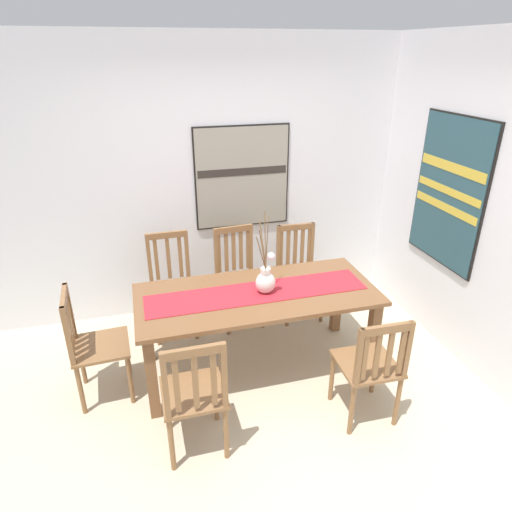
{
  "coord_description": "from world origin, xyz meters",
  "views": [
    {
      "loc": [
        -0.82,
        -2.43,
        2.54
      ],
      "look_at": [
        0.04,
        0.66,
        1.05
      ],
      "focal_mm": 31.37,
      "sensor_mm": 36.0,
      "label": 1
    }
  ],
  "objects_px": {
    "chair_3": "(298,269)",
    "painting_on_back_wall": "(242,177)",
    "dining_table": "(257,304)",
    "centerpiece_vase": "(266,280)",
    "chair_2": "(194,394)",
    "painting_on_side_wall": "(450,192)",
    "chair_5": "(91,343)",
    "chair_1": "(371,365)",
    "chair_4": "(172,284)",
    "chair_0": "(238,274)"
  },
  "relations": [
    {
      "from": "chair_2",
      "to": "chair_3",
      "type": "bearing_deg",
      "value": 49.72
    },
    {
      "from": "painting_on_back_wall",
      "to": "painting_on_side_wall",
      "type": "relative_size",
      "value": 0.78
    },
    {
      "from": "dining_table",
      "to": "chair_1",
      "type": "relative_size",
      "value": 2.15
    },
    {
      "from": "chair_4",
      "to": "chair_0",
      "type": "bearing_deg",
      "value": 1.03
    },
    {
      "from": "chair_5",
      "to": "centerpiece_vase",
      "type": "bearing_deg",
      "value": -0.95
    },
    {
      "from": "chair_1",
      "to": "chair_3",
      "type": "bearing_deg",
      "value": 89.06
    },
    {
      "from": "chair_0",
      "to": "chair_5",
      "type": "distance_m",
      "value": 1.56
    },
    {
      "from": "painting_on_back_wall",
      "to": "chair_3",
      "type": "bearing_deg",
      "value": -40.75
    },
    {
      "from": "centerpiece_vase",
      "to": "chair_1",
      "type": "relative_size",
      "value": 0.75
    },
    {
      "from": "chair_2",
      "to": "painting_on_side_wall",
      "type": "height_order",
      "value": "painting_on_side_wall"
    },
    {
      "from": "chair_2",
      "to": "chair_4",
      "type": "xyz_separation_m",
      "value": [
        0.01,
        1.54,
        0.01
      ]
    },
    {
      "from": "centerpiece_vase",
      "to": "chair_2",
      "type": "height_order",
      "value": "centerpiece_vase"
    },
    {
      "from": "dining_table",
      "to": "centerpiece_vase",
      "type": "distance_m",
      "value": 0.24
    },
    {
      "from": "dining_table",
      "to": "chair_4",
      "type": "bearing_deg",
      "value": 128.36
    },
    {
      "from": "chair_1",
      "to": "chair_4",
      "type": "bearing_deg",
      "value": 128.37
    },
    {
      "from": "chair_2",
      "to": "chair_5",
      "type": "bearing_deg",
      "value": 131.93
    },
    {
      "from": "dining_table",
      "to": "painting_on_back_wall",
      "type": "xyz_separation_m",
      "value": [
        0.17,
        1.18,
        0.75
      ]
    },
    {
      "from": "dining_table",
      "to": "painting_on_side_wall",
      "type": "relative_size",
      "value": 1.5
    },
    {
      "from": "dining_table",
      "to": "painting_on_side_wall",
      "type": "height_order",
      "value": "painting_on_side_wall"
    },
    {
      "from": "centerpiece_vase",
      "to": "chair_2",
      "type": "relative_size",
      "value": 0.71
    },
    {
      "from": "chair_2",
      "to": "painting_on_back_wall",
      "type": "relative_size",
      "value": 0.94
    },
    {
      "from": "centerpiece_vase",
      "to": "chair_5",
      "type": "bearing_deg",
      "value": 179.05
    },
    {
      "from": "chair_0",
      "to": "centerpiece_vase",
      "type": "bearing_deg",
      "value": -87.13
    },
    {
      "from": "chair_4",
      "to": "painting_on_back_wall",
      "type": "bearing_deg",
      "value": 25.81
    },
    {
      "from": "dining_table",
      "to": "chair_4",
      "type": "xyz_separation_m",
      "value": [
        -0.63,
        0.79,
        -0.14
      ]
    },
    {
      "from": "chair_1",
      "to": "painting_on_back_wall",
      "type": "bearing_deg",
      "value": 102.89
    },
    {
      "from": "dining_table",
      "to": "chair_0",
      "type": "xyz_separation_m",
      "value": [
        0.02,
        0.8,
        -0.13
      ]
    },
    {
      "from": "chair_3",
      "to": "painting_on_back_wall",
      "type": "distance_m",
      "value": 1.09
    },
    {
      "from": "chair_1",
      "to": "painting_on_back_wall",
      "type": "height_order",
      "value": "painting_on_back_wall"
    },
    {
      "from": "chair_4",
      "to": "chair_5",
      "type": "height_order",
      "value": "chair_4"
    },
    {
      "from": "chair_4",
      "to": "painting_on_back_wall",
      "type": "distance_m",
      "value": 1.26
    },
    {
      "from": "centerpiece_vase",
      "to": "chair_3",
      "type": "distance_m",
      "value": 1.05
    },
    {
      "from": "chair_1",
      "to": "painting_on_side_wall",
      "type": "relative_size",
      "value": 0.7
    },
    {
      "from": "chair_3",
      "to": "chair_4",
      "type": "bearing_deg",
      "value": 178.98
    },
    {
      "from": "chair_4",
      "to": "dining_table",
      "type": "bearing_deg",
      "value": -51.64
    },
    {
      "from": "chair_0",
      "to": "chair_4",
      "type": "relative_size",
      "value": 0.99
    },
    {
      "from": "chair_5",
      "to": "chair_3",
      "type": "bearing_deg",
      "value": 21.3
    },
    {
      "from": "chair_0",
      "to": "painting_on_side_wall",
      "type": "distance_m",
      "value": 2.08
    },
    {
      "from": "dining_table",
      "to": "chair_5",
      "type": "height_order",
      "value": "chair_5"
    },
    {
      "from": "chair_2",
      "to": "painting_on_side_wall",
      "type": "xyz_separation_m",
      "value": [
        2.4,
        0.86,
        0.92
      ]
    },
    {
      "from": "chair_5",
      "to": "chair_2",
      "type": "bearing_deg",
      "value": -48.07
    },
    {
      "from": "chair_3",
      "to": "painting_on_back_wall",
      "type": "xyz_separation_m",
      "value": [
        -0.48,
        0.41,
        0.89
      ]
    },
    {
      "from": "centerpiece_vase",
      "to": "painting_on_side_wall",
      "type": "xyz_separation_m",
      "value": [
        1.7,
        0.13,
        0.55
      ]
    },
    {
      "from": "centerpiece_vase",
      "to": "chair_3",
      "type": "xyz_separation_m",
      "value": [
        0.59,
        0.79,
        -0.37
      ]
    },
    {
      "from": "dining_table",
      "to": "chair_3",
      "type": "relative_size",
      "value": 2.08
    },
    {
      "from": "chair_0",
      "to": "chair_2",
      "type": "bearing_deg",
      "value": -113.06
    },
    {
      "from": "centerpiece_vase",
      "to": "painting_on_back_wall",
      "type": "bearing_deg",
      "value": 84.82
    },
    {
      "from": "chair_1",
      "to": "painting_on_back_wall",
      "type": "relative_size",
      "value": 0.9
    },
    {
      "from": "painting_on_side_wall",
      "to": "chair_3",
      "type": "bearing_deg",
      "value": 149.35
    },
    {
      "from": "dining_table",
      "to": "chair_1",
      "type": "bearing_deg",
      "value": -51.61
    }
  ]
}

